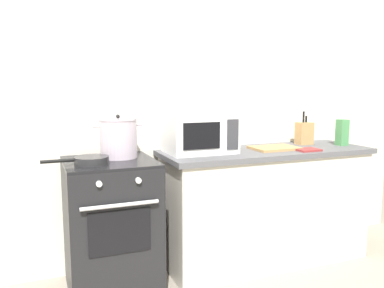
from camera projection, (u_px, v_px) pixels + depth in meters
back_wall at (181, 107)px, 3.22m from camera, size 4.40×0.10×2.50m
lower_cabinet_right at (265, 208)px, 3.24m from camera, size 1.64×0.56×0.88m
countertop_right at (267, 152)px, 3.17m from camera, size 1.70×0.60×0.04m
stove at (111, 226)px, 2.76m from camera, size 0.60×0.64×0.92m
stock_pot at (118, 138)px, 2.78m from camera, size 0.35×0.27×0.30m
frying_pan at (90, 160)px, 2.55m from camera, size 0.42×0.22×0.05m
microwave at (200, 133)px, 3.00m from camera, size 0.50×0.37×0.30m
cutting_board at (274, 148)px, 3.17m from camera, size 0.36×0.26×0.02m
knife_block at (304, 133)px, 3.43m from camera, size 0.13×0.10×0.28m
pasta_box at (342, 132)px, 3.37m from camera, size 0.08×0.08×0.22m
oven_mitt at (307, 150)px, 3.10m from camera, size 0.18×0.14×0.02m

